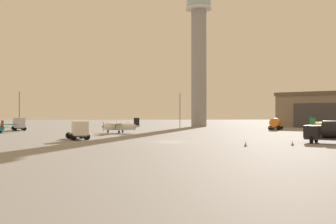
{
  "coord_description": "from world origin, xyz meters",
  "views": [
    {
      "loc": [
        -2.48,
        -54.26,
        3.94
      ],
      "look_at": [
        0.62,
        20.34,
        4.26
      ],
      "focal_mm": 41.53,
      "sensor_mm": 36.0,
      "label": 1
    }
  ],
  "objects_px": {
    "control_tower": "(199,47)",
    "traffic_cone_near_right": "(293,143)",
    "airplane_yellow": "(329,126)",
    "traffic_cone_near_left": "(246,144)",
    "truck_flatbed_white": "(79,131)",
    "airplane_white": "(120,126)",
    "light_post_west": "(19,106)",
    "truck_fuel_tanker_orange": "(275,123)",
    "light_post_east": "(180,107)",
    "truck_box_silver": "(19,123)",
    "truck_fuel_tanker_black": "(335,131)"
  },
  "relations": [
    {
      "from": "control_tower",
      "to": "airplane_yellow",
      "type": "xyz_separation_m",
      "value": [
        21.14,
        -40.93,
        -22.63
      ]
    },
    {
      "from": "truck_fuel_tanker_orange",
      "to": "truck_flatbed_white",
      "type": "height_order",
      "value": "truck_fuel_tanker_orange"
    },
    {
      "from": "light_post_east",
      "to": "truck_flatbed_white",
      "type": "bearing_deg",
      "value": -111.54
    },
    {
      "from": "control_tower",
      "to": "truck_fuel_tanker_orange",
      "type": "height_order",
      "value": "control_tower"
    },
    {
      "from": "airplane_white",
      "to": "light_post_east",
      "type": "relative_size",
      "value": 1.08
    },
    {
      "from": "airplane_white",
      "to": "truck_fuel_tanker_black",
      "type": "distance_m",
      "value": 41.89
    },
    {
      "from": "control_tower",
      "to": "light_post_west",
      "type": "xyz_separation_m",
      "value": [
        -50.82,
        -8.67,
        -18.04
      ]
    },
    {
      "from": "truck_box_silver",
      "to": "light_post_east",
      "type": "height_order",
      "value": "light_post_east"
    },
    {
      "from": "airplane_yellow",
      "to": "traffic_cone_near_left",
      "type": "xyz_separation_m",
      "value": [
        -24.08,
        -29.88,
        -1.18
      ]
    },
    {
      "from": "light_post_east",
      "to": "airplane_white",
      "type": "bearing_deg",
      "value": -116.79
    },
    {
      "from": "airplane_white",
      "to": "truck_fuel_tanker_black",
      "type": "bearing_deg",
      "value": 149.6
    },
    {
      "from": "truck_flatbed_white",
      "to": "truck_fuel_tanker_orange",
      "type": "bearing_deg",
      "value": 109.3
    },
    {
      "from": "control_tower",
      "to": "truck_box_silver",
      "type": "xyz_separation_m",
      "value": [
        -45.32,
        -25.28,
        -22.4
      ]
    },
    {
      "from": "truck_box_silver",
      "to": "light_post_west",
      "type": "relative_size",
      "value": 0.66
    },
    {
      "from": "traffic_cone_near_left",
      "to": "truck_box_silver",
      "type": "bearing_deg",
      "value": 132.94
    },
    {
      "from": "airplane_yellow",
      "to": "traffic_cone_near_left",
      "type": "distance_m",
      "value": 38.39
    },
    {
      "from": "airplane_yellow",
      "to": "light_post_east",
      "type": "bearing_deg",
      "value": 126.35
    },
    {
      "from": "control_tower",
      "to": "traffic_cone_near_left",
      "type": "xyz_separation_m",
      "value": [
        -2.95,
        -70.81,
        -23.81
      ]
    },
    {
      "from": "traffic_cone_near_right",
      "to": "traffic_cone_near_left",
      "type": "bearing_deg",
      "value": -169.19
    },
    {
      "from": "truck_box_silver",
      "to": "truck_flatbed_white",
      "type": "xyz_separation_m",
      "value": [
        20.04,
        -33.01,
        -0.35
      ]
    },
    {
      "from": "truck_flatbed_white",
      "to": "truck_fuel_tanker_black",
      "type": "xyz_separation_m",
      "value": [
        34.78,
        -9.52,
        0.32
      ]
    },
    {
      "from": "traffic_cone_near_right",
      "to": "control_tower",
      "type": "bearing_deg",
      "value": 92.67
    },
    {
      "from": "light_post_west",
      "to": "truck_fuel_tanker_black",
      "type": "bearing_deg",
      "value": -44.43
    },
    {
      "from": "light_post_east",
      "to": "traffic_cone_near_right",
      "type": "bearing_deg",
      "value": -80.54
    },
    {
      "from": "truck_flatbed_white",
      "to": "light_post_east",
      "type": "xyz_separation_m",
      "value": [
        18.73,
        47.45,
        4.38
      ]
    },
    {
      "from": "airplane_white",
      "to": "traffic_cone_near_right",
      "type": "xyz_separation_m",
      "value": [
        23.87,
        -30.92,
        -1.16
      ]
    },
    {
      "from": "truck_flatbed_white",
      "to": "airplane_white",
      "type": "bearing_deg",
      "value": 146.39
    },
    {
      "from": "airplane_yellow",
      "to": "truck_box_silver",
      "type": "height_order",
      "value": "airplane_yellow"
    },
    {
      "from": "truck_fuel_tanker_orange",
      "to": "truck_fuel_tanker_black",
      "type": "xyz_separation_m",
      "value": [
        -6.13,
        -43.29,
        0.08
      ]
    },
    {
      "from": "control_tower",
      "to": "truck_box_silver",
      "type": "relative_size",
      "value": 6.6
    },
    {
      "from": "control_tower",
      "to": "truck_fuel_tanker_orange",
      "type": "bearing_deg",
      "value": -57.49
    },
    {
      "from": "truck_fuel_tanker_orange",
      "to": "truck_flatbed_white",
      "type": "relative_size",
      "value": 0.86
    },
    {
      "from": "light_post_east",
      "to": "traffic_cone_near_right",
      "type": "relative_size",
      "value": 16.63
    },
    {
      "from": "airplane_white",
      "to": "truck_fuel_tanker_orange",
      "type": "relative_size",
      "value": 1.73
    },
    {
      "from": "truck_flatbed_white",
      "to": "traffic_cone_near_right",
      "type": "bearing_deg",
      "value": 48.08
    },
    {
      "from": "truck_fuel_tanker_orange",
      "to": "airplane_white",
      "type": "bearing_deg",
      "value": 137.78
    },
    {
      "from": "traffic_cone_near_left",
      "to": "airplane_yellow",
      "type": "bearing_deg",
      "value": 51.13
    },
    {
      "from": "airplane_yellow",
      "to": "truck_fuel_tanker_black",
      "type": "height_order",
      "value": "airplane_yellow"
    },
    {
      "from": "truck_fuel_tanker_orange",
      "to": "traffic_cone_near_left",
      "type": "xyz_separation_m",
      "value": [
        -18.58,
        -46.29,
        -1.29
      ]
    },
    {
      "from": "truck_fuel_tanker_orange",
      "to": "light_post_east",
      "type": "relative_size",
      "value": 0.62
    },
    {
      "from": "truck_fuel_tanker_black",
      "to": "traffic_cone_near_left",
      "type": "height_order",
      "value": "truck_fuel_tanker_black"
    },
    {
      "from": "airplane_white",
      "to": "truck_fuel_tanker_orange",
      "type": "height_order",
      "value": "airplane_white"
    },
    {
      "from": "truck_fuel_tanker_black",
      "to": "traffic_cone_near_left",
      "type": "distance_m",
      "value": 12.88
    },
    {
      "from": "airplane_yellow",
      "to": "truck_fuel_tanker_black",
      "type": "xyz_separation_m",
      "value": [
        -11.64,
        -26.88,
        0.2
      ]
    },
    {
      "from": "airplane_white",
      "to": "traffic_cone_near_right",
      "type": "height_order",
      "value": "airplane_white"
    },
    {
      "from": "airplane_yellow",
      "to": "truck_fuel_tanker_black",
      "type": "distance_m",
      "value": 29.29
    },
    {
      "from": "control_tower",
      "to": "traffic_cone_near_right",
      "type": "xyz_separation_m",
      "value": [
        3.24,
        -69.63,
        -23.81
      ]
    },
    {
      "from": "truck_box_silver",
      "to": "traffic_cone_near_right",
      "type": "distance_m",
      "value": 65.78
    },
    {
      "from": "truck_box_silver",
      "to": "truck_fuel_tanker_black",
      "type": "xyz_separation_m",
      "value": [
        54.82,
        -42.53,
        -0.03
      ]
    },
    {
      "from": "control_tower",
      "to": "traffic_cone_near_left",
      "type": "relative_size",
      "value": 77.69
    }
  ]
}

